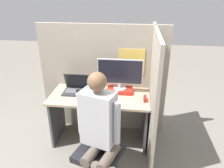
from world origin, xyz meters
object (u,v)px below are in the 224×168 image
at_px(paper_box, 120,90).
at_px(carrot_toy, 92,98).
at_px(office_chair, 98,139).
at_px(person, 99,129).
at_px(monitor, 120,73).
at_px(stapler, 145,99).
at_px(laptop, 77,89).

relative_size(paper_box, carrot_toy, 2.95).
distance_m(office_chair, person, 0.30).
distance_m(monitor, carrot_toy, 0.51).
distance_m(monitor, stapler, 0.47).
bearing_deg(person, paper_box, 82.15).
distance_m(paper_box, carrot_toy, 0.43).
relative_size(paper_box, person, 0.26).
bearing_deg(paper_box, carrot_toy, -141.20).
bearing_deg(laptop, paper_box, 6.81).
relative_size(monitor, person, 0.44).
xyz_separation_m(paper_box, monitor, (0.00, 0.00, 0.25)).
bearing_deg(monitor, carrot_toy, -140.91).
bearing_deg(stapler, carrot_toy, -174.36).
xyz_separation_m(laptop, office_chair, (0.40, -0.70, -0.26)).
height_order(monitor, person, person).
bearing_deg(office_chair, monitor, 77.07).
xyz_separation_m(laptop, carrot_toy, (0.24, -0.20, -0.03)).
bearing_deg(monitor, paper_box, -90.00).
bearing_deg(paper_box, stapler, -31.01).
height_order(carrot_toy, office_chair, office_chair).
bearing_deg(office_chair, carrot_toy, 107.74).
xyz_separation_m(stapler, person, (-0.47, -0.72, 0.02)).
relative_size(carrot_toy, person, 0.09).
bearing_deg(office_chair, person, -72.16).
distance_m(paper_box, office_chair, 0.83).
bearing_deg(carrot_toy, laptop, 140.33).
relative_size(laptop, stapler, 2.89).
bearing_deg(laptop, stapler, -8.34).
relative_size(stapler, carrot_toy, 1.06).
height_order(paper_box, carrot_toy, paper_box).
bearing_deg(office_chair, laptop, 119.90).
relative_size(paper_box, stapler, 2.79).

